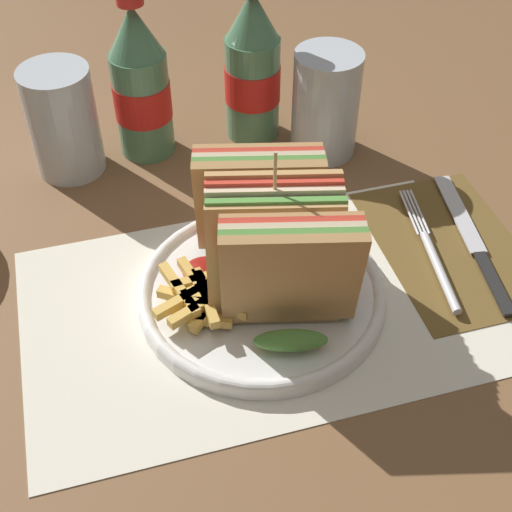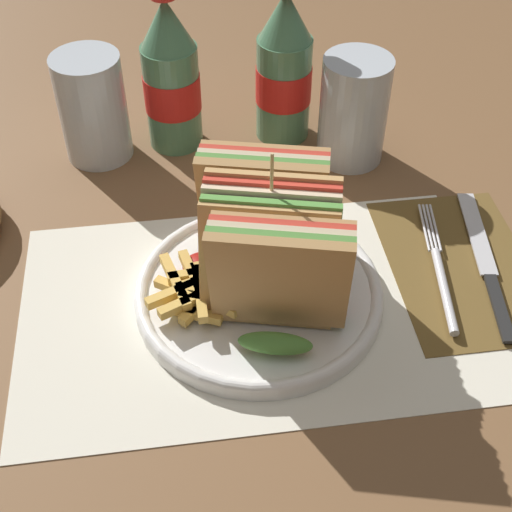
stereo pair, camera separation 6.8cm
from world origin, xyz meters
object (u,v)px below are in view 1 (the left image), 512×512
at_px(plate_main, 262,292).
at_px(fork, 434,258).
at_px(coke_bottle_near, 141,85).
at_px(glass_near, 325,110).
at_px(club_sandwich, 273,239).
at_px(coke_bottle_far, 252,69).
at_px(knife, 473,241).
at_px(glass_far, 64,128).

xyz_separation_m(plate_main, fork, (0.18, -0.00, -0.00)).
height_order(plate_main, coke_bottle_near, coke_bottle_near).
height_order(coke_bottle_near, glass_near, coke_bottle_near).
height_order(club_sandwich, coke_bottle_far, coke_bottle_far).
distance_m(club_sandwich, knife, 0.24).
relative_size(glass_near, glass_far, 1.00).
bearing_deg(coke_bottle_near, fork, -48.54).
relative_size(plate_main, glass_far, 1.87).
bearing_deg(coke_bottle_near, plate_main, -77.02).
bearing_deg(knife, club_sandwich, -167.73).
bearing_deg(knife, glass_near, 123.47).
xyz_separation_m(knife, coke_bottle_near, (-0.30, 0.26, 0.08)).
height_order(fork, coke_bottle_near, coke_bottle_near).
distance_m(knife, coke_bottle_near, 0.41).
distance_m(glass_near, glass_far, 0.30).
relative_size(coke_bottle_far, glass_near, 1.60).
height_order(plate_main, club_sandwich, club_sandwich).
relative_size(knife, coke_bottle_near, 1.04).
bearing_deg(coke_bottle_near, knife, -41.48).
height_order(fork, knife, fork).
xyz_separation_m(fork, knife, (0.05, 0.01, -0.00)).
bearing_deg(plate_main, glass_far, 120.61).
xyz_separation_m(fork, coke_bottle_far, (-0.11, 0.28, 0.08)).
xyz_separation_m(fork, coke_bottle_near, (-0.25, 0.28, 0.08)).
height_order(coke_bottle_far, glass_far, coke_bottle_far).
bearing_deg(fork, coke_bottle_far, 121.11).
height_order(knife, coke_bottle_near, coke_bottle_near).
relative_size(coke_bottle_near, glass_far, 1.60).
relative_size(plate_main, club_sandwich, 1.18).
distance_m(coke_bottle_far, glass_near, 0.10).
xyz_separation_m(knife, glass_far, (-0.39, 0.25, 0.05)).
height_order(plate_main, glass_far, glass_far).
xyz_separation_m(coke_bottle_far, glass_near, (0.07, -0.06, -0.03)).
bearing_deg(fork, knife, 24.81).
bearing_deg(coke_bottle_far, coke_bottle_near, 179.90).
bearing_deg(knife, coke_bottle_far, 131.08).
relative_size(plate_main, knife, 1.13).
height_order(knife, coke_bottle_far, coke_bottle_far).
xyz_separation_m(club_sandwich, glass_far, (-0.17, 0.27, -0.02)).
bearing_deg(fork, glass_near, 109.62).
bearing_deg(club_sandwich, coke_bottle_near, 105.07).
bearing_deg(glass_near, glass_far, 171.14).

